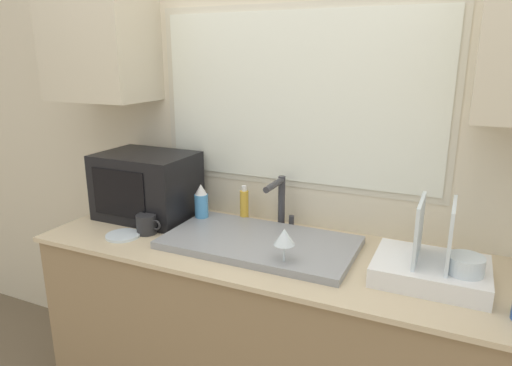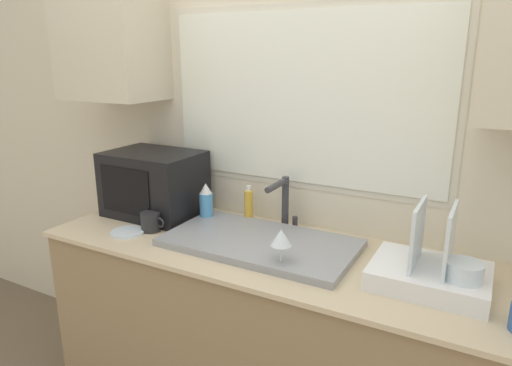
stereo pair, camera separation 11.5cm
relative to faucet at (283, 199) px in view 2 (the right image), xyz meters
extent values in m
cube|color=#8C7251|center=(0.03, -0.22, -0.60)|extent=(1.90, 0.63, 0.88)
cube|color=#C6B28E|center=(0.03, -0.22, -0.16)|extent=(1.93, 0.66, 0.02)
cube|color=beige|center=(0.03, 0.13, 0.26)|extent=(6.00, 0.06, 2.60)
cube|color=beige|center=(0.03, 0.10, 0.43)|extent=(1.33, 0.01, 0.80)
cube|color=white|center=(0.03, 0.09, 0.43)|extent=(1.27, 0.01, 0.74)
cube|color=beige|center=(-0.91, -0.06, 0.71)|extent=(0.49, 0.32, 0.62)
cube|color=gray|center=(0.00, -0.21, -0.13)|extent=(0.79, 0.43, 0.03)
cylinder|color=#333338|center=(0.00, 0.03, -0.03)|extent=(0.03, 0.03, 0.24)
cylinder|color=#333338|center=(0.00, -0.06, 0.08)|extent=(0.03, 0.18, 0.03)
cylinder|color=#333338|center=(0.05, 0.03, -0.12)|extent=(0.02, 0.02, 0.06)
cube|color=black|center=(-0.65, -0.11, 0.01)|extent=(0.45, 0.32, 0.31)
cube|color=black|center=(-0.68, -0.28, 0.01)|extent=(0.29, 0.01, 0.22)
cube|color=white|center=(0.66, -0.24, -0.11)|extent=(0.39, 0.30, 0.07)
cube|color=silver|center=(0.61, -0.24, 0.03)|extent=(0.01, 0.22, 0.22)
cube|color=silver|center=(0.71, -0.24, 0.03)|extent=(0.01, 0.22, 0.22)
cylinder|color=silver|center=(0.77, -0.28, -0.05)|extent=(0.12, 0.12, 0.06)
cylinder|color=#4C99D8|center=(-0.36, -0.08, -0.08)|extent=(0.06, 0.06, 0.14)
cone|color=silver|center=(-0.36, -0.08, 0.02)|extent=(0.06, 0.06, 0.05)
cylinder|color=gold|center=(-0.18, 0.01, -0.07)|extent=(0.04, 0.04, 0.15)
cylinder|color=white|center=(-0.18, 0.01, 0.02)|extent=(0.02, 0.02, 0.02)
cylinder|color=#262628|center=(-0.52, -0.30, -0.10)|extent=(0.09, 0.09, 0.09)
torus|color=#262628|center=(-0.46, -0.30, -0.10)|extent=(0.05, 0.01, 0.05)
cylinder|color=silver|center=(0.16, -0.37, -0.14)|extent=(0.07, 0.07, 0.00)
cylinder|color=silver|center=(0.16, -0.37, -0.10)|extent=(0.01, 0.01, 0.09)
cone|color=silver|center=(0.16, -0.37, -0.02)|extent=(0.08, 0.08, 0.06)
cylinder|color=silver|center=(-0.59, -0.38, -0.14)|extent=(0.15, 0.15, 0.01)
camera|label=1|loc=(0.72, -1.81, 0.62)|focal=32.00mm
camera|label=2|loc=(0.82, -1.76, 0.62)|focal=32.00mm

